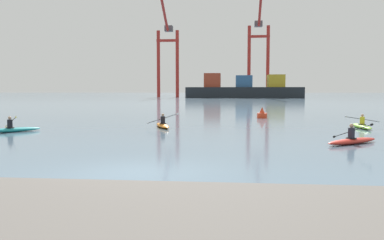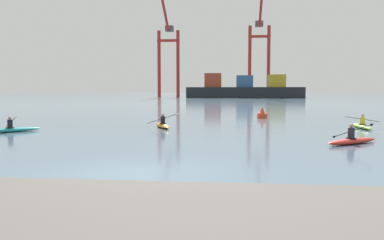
% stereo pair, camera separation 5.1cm
% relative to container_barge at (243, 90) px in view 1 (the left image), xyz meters
% --- Properties ---
extents(ground_plane, '(800.00, 800.00, 0.00)m').
position_rel_container_barge_xyz_m(ground_plane, '(-7.00, -121.59, -2.76)').
color(ground_plane, slate).
extents(container_barge, '(38.04, 10.45, 8.12)m').
position_rel_container_barge_xyz_m(container_barge, '(0.00, 0.00, 0.00)').
color(container_barge, '#1E2328').
rests_on(container_barge, ground).
extents(gantry_crane_west, '(8.09, 17.85, 33.40)m').
position_rel_container_barge_xyz_m(gantry_crane_west, '(-26.92, 8.67, 13.79)').
color(gantry_crane_west, maroon).
rests_on(gantry_crane_west, ground).
extents(gantry_crane_west_mid, '(7.98, 18.61, 39.07)m').
position_rel_container_barge_xyz_m(gantry_crane_west_mid, '(5.72, 12.63, 15.32)').
color(gantry_crane_west_mid, maroon).
rests_on(gantry_crane_west_mid, ground).
extents(channel_buoy, '(0.90, 0.90, 1.00)m').
position_rel_container_barge_xyz_m(channel_buoy, '(-1.33, -97.14, -2.40)').
color(channel_buoy, red).
rests_on(channel_buoy, ground).
extents(kayak_red, '(3.05, 2.57, 1.06)m').
position_rel_container_barge_xyz_m(kayak_red, '(1.53, -114.26, -2.59)').
color(kayak_red, red).
rests_on(kayak_red, ground).
extents(kayak_lime, '(2.27, 3.40, 0.95)m').
position_rel_container_barge_xyz_m(kayak_lime, '(4.45, -106.36, -2.59)').
color(kayak_lime, '#7ABC2D').
rests_on(kayak_lime, ground).
extents(kayak_orange, '(2.10, 3.40, 0.98)m').
position_rel_container_barge_xyz_m(kayak_orange, '(-8.72, -107.02, -2.59)').
color(kayak_orange, orange).
rests_on(kayak_orange, ground).
extents(kayak_teal, '(2.77, 2.88, 1.03)m').
position_rel_container_barge_xyz_m(kayak_teal, '(-17.22, -110.88, -2.59)').
color(kayak_teal, teal).
rests_on(kayak_teal, ground).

